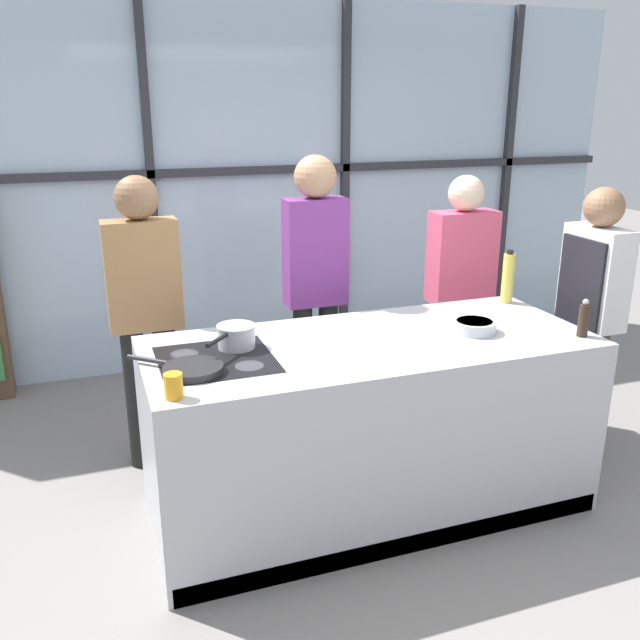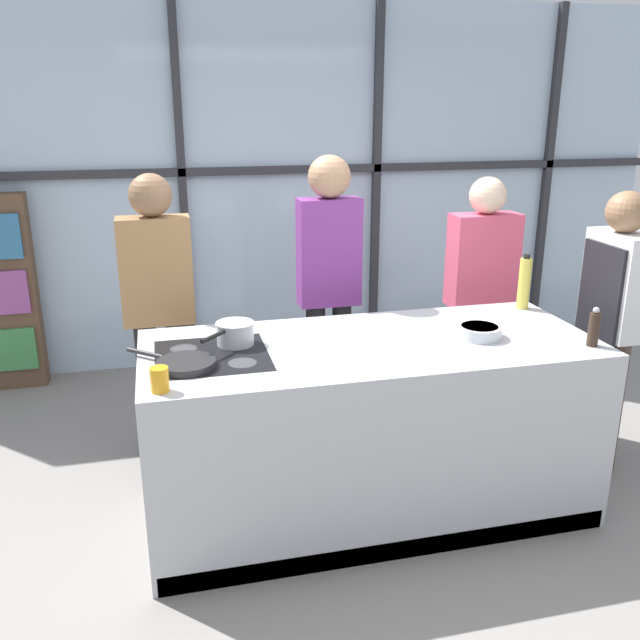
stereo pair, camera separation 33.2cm
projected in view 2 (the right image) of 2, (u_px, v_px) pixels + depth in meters
The scene contains 14 objects.
ground_plane at pixel (367, 506), 3.60m from camera, with size 18.00×18.00×0.00m, color gray.
back_window_wall at pixel (282, 187), 5.33m from camera, with size 6.40×0.10×2.80m.
demo_island at pixel (368, 428), 3.46m from camera, with size 2.22×0.92×0.93m.
chef at pixel (612, 315), 3.78m from camera, with size 0.22×0.40×1.60m.
spectator_far_left at pixel (158, 300), 3.84m from camera, with size 0.40×0.24×1.68m.
spectator_center_left at pixel (329, 277), 4.04m from camera, with size 0.37×0.25×1.76m.
spectator_center_right at pixel (481, 288), 4.31m from camera, with size 0.43×0.23×1.61m.
frying_pan at pixel (184, 363), 3.00m from camera, with size 0.39×0.37×0.04m.
saucepan at pixel (235, 333), 3.26m from camera, with size 0.27×0.28×0.11m.
white_plate at pixel (460, 323), 3.58m from camera, with size 0.27×0.27×0.01m, color white.
mixing_bowl at pixel (479, 331), 3.37m from camera, with size 0.22×0.22×0.06m.
oil_bottle at pixel (524, 283), 3.81m from camera, with size 0.07×0.07×0.31m.
pepper_grinder at pixel (594, 328), 3.24m from camera, with size 0.05×0.05×0.19m.
juice_glass_near at pixel (160, 380), 2.74m from camera, with size 0.08×0.08×0.10m, color orange.
Camera 2 is at (-0.98, -2.97, 2.06)m, focal length 38.00 mm.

